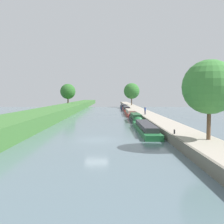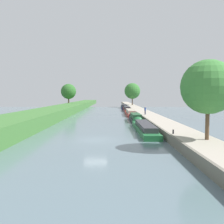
{
  "view_description": "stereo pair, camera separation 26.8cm",
  "coord_description": "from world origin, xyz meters",
  "px_view_note": "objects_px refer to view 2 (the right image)",
  "views": [
    {
      "loc": [
        1.54,
        -28.03,
        4.86
      ],
      "look_at": [
        1.84,
        31.52,
        1.0
      ],
      "focal_mm": 41.58,
      "sensor_mm": 36.0,
      "label": 1
    },
    {
      "loc": [
        1.8,
        -28.03,
        4.86
      ],
      "look_at": [
        1.84,
        31.52,
        1.0
      ],
      "focal_mm": 41.58,
      "sensor_mm": 36.0,
      "label": 2
    }
  ],
  "objects_px": {
    "narrowboat_green": "(143,127)",
    "mooring_bollard_far": "(128,105)",
    "narrowboat_red": "(130,113)",
    "narrowboat_black": "(135,118)",
    "mooring_bollard_near": "(173,132)",
    "narrowboat_maroon": "(126,109)",
    "narrowboat_navy": "(124,107)",
    "person_walking": "(145,110)"
  },
  "relations": [
    {
      "from": "narrowboat_green",
      "to": "narrowboat_red",
      "type": "xyz_separation_m",
      "value": [
        0.07,
        28.36,
        0.09
      ]
    },
    {
      "from": "narrowboat_green",
      "to": "narrowboat_navy",
      "type": "xyz_separation_m",
      "value": [
        0.11,
        60.78,
        0.12
      ]
    },
    {
      "from": "narrowboat_navy",
      "to": "person_walking",
      "type": "relative_size",
      "value": 7.7
    },
    {
      "from": "narrowboat_navy",
      "to": "mooring_bollard_far",
      "type": "relative_size",
      "value": 28.41
    },
    {
      "from": "narrowboat_maroon",
      "to": "person_walking",
      "type": "relative_size",
      "value": 9.95
    },
    {
      "from": "person_walking",
      "to": "mooring_bollard_near",
      "type": "xyz_separation_m",
      "value": [
        -0.57,
        -26.96,
        -0.65
      ]
    },
    {
      "from": "narrowboat_black",
      "to": "mooring_bollard_far",
      "type": "distance_m",
      "value": 52.45
    },
    {
      "from": "narrowboat_navy",
      "to": "narrowboat_maroon",
      "type": "bearing_deg",
      "value": -89.57
    },
    {
      "from": "narrowboat_green",
      "to": "mooring_bollard_far",
      "type": "height_order",
      "value": "mooring_bollard_far"
    },
    {
      "from": "narrowboat_maroon",
      "to": "mooring_bollard_far",
      "type": "relative_size",
      "value": 36.69
    },
    {
      "from": "narrowboat_black",
      "to": "narrowboat_navy",
      "type": "relative_size",
      "value": 0.85
    },
    {
      "from": "narrowboat_maroon",
      "to": "mooring_bollard_far",
      "type": "xyz_separation_m",
      "value": [
        1.7,
        20.6,
        0.53
      ]
    },
    {
      "from": "narrowboat_green",
      "to": "person_walking",
      "type": "relative_size",
      "value": 10.01
    },
    {
      "from": "person_walking",
      "to": "mooring_bollard_far",
      "type": "distance_m",
      "value": 48.23
    },
    {
      "from": "person_walking",
      "to": "mooring_bollard_far",
      "type": "bearing_deg",
      "value": 90.68
    },
    {
      "from": "narrowboat_green",
      "to": "narrowboat_maroon",
      "type": "height_order",
      "value": "narrowboat_maroon"
    },
    {
      "from": "narrowboat_green",
      "to": "narrowboat_red",
      "type": "bearing_deg",
      "value": 89.86
    },
    {
      "from": "narrowboat_red",
      "to": "narrowboat_navy",
      "type": "relative_size",
      "value": 1.28
    },
    {
      "from": "narrowboat_green",
      "to": "mooring_bollard_near",
      "type": "bearing_deg",
      "value": -77.86
    },
    {
      "from": "narrowboat_maroon",
      "to": "mooring_bollard_near",
      "type": "height_order",
      "value": "narrowboat_maroon"
    },
    {
      "from": "narrowboat_red",
      "to": "narrowboat_black",
      "type": "bearing_deg",
      "value": -89.99
    },
    {
      "from": "narrowboat_red",
      "to": "mooring_bollard_near",
      "type": "xyz_separation_m",
      "value": [
        1.86,
        -37.32,
        0.54
      ]
    },
    {
      "from": "narrowboat_red",
      "to": "mooring_bollard_far",
      "type": "height_order",
      "value": "narrowboat_red"
    },
    {
      "from": "narrowboat_maroon",
      "to": "mooring_bollard_near",
      "type": "bearing_deg",
      "value": -88.21
    },
    {
      "from": "narrowboat_maroon",
      "to": "person_walking",
      "type": "height_order",
      "value": "person_walking"
    },
    {
      "from": "narrowboat_maroon",
      "to": "narrowboat_red",
      "type": "bearing_deg",
      "value": -90.51
    },
    {
      "from": "mooring_bollard_near",
      "to": "mooring_bollard_far",
      "type": "xyz_separation_m",
      "value": [
        0.0,
        75.18,
        0.0
      ]
    },
    {
      "from": "narrowboat_navy",
      "to": "person_walking",
      "type": "xyz_separation_m",
      "value": [
        2.39,
        -42.78,
        1.16
      ]
    },
    {
      "from": "narrowboat_black",
      "to": "person_walking",
      "type": "xyz_separation_m",
      "value": [
        2.43,
        4.2,
        1.2
      ]
    },
    {
      "from": "narrowboat_black",
      "to": "narrowboat_red",
      "type": "height_order",
      "value": "narrowboat_black"
    },
    {
      "from": "narrowboat_green",
      "to": "person_walking",
      "type": "height_order",
      "value": "person_walking"
    },
    {
      "from": "narrowboat_green",
      "to": "narrowboat_navy",
      "type": "distance_m",
      "value": 60.78
    },
    {
      "from": "narrowboat_black",
      "to": "narrowboat_navy",
      "type": "bearing_deg",
      "value": 89.95
    },
    {
      "from": "mooring_bollard_near",
      "to": "narrowboat_red",
      "type": "bearing_deg",
      "value": 92.85
    },
    {
      "from": "narrowboat_navy",
      "to": "narrowboat_red",
      "type": "bearing_deg",
      "value": -90.07
    },
    {
      "from": "narrowboat_navy",
      "to": "mooring_bollard_far",
      "type": "xyz_separation_m",
      "value": [
        1.82,
        5.44,
        0.51
      ]
    },
    {
      "from": "narrowboat_black",
      "to": "person_walking",
      "type": "height_order",
      "value": "person_walking"
    },
    {
      "from": "narrowboat_red",
      "to": "mooring_bollard_near",
      "type": "height_order",
      "value": "narrowboat_red"
    },
    {
      "from": "narrowboat_black",
      "to": "mooring_bollard_near",
      "type": "relative_size",
      "value": 24.06
    },
    {
      "from": "narrowboat_navy",
      "to": "person_walking",
      "type": "distance_m",
      "value": 42.87
    },
    {
      "from": "narrowboat_green",
      "to": "mooring_bollard_far",
      "type": "relative_size",
      "value": 36.92
    },
    {
      "from": "narrowboat_black",
      "to": "mooring_bollard_far",
      "type": "xyz_separation_m",
      "value": [
        1.86,
        52.42,
        0.55
      ]
    }
  ]
}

